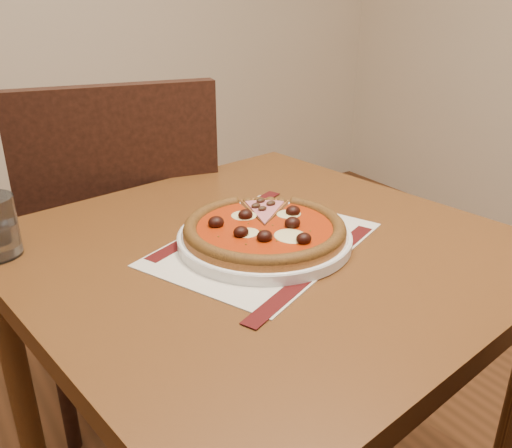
{
  "coord_description": "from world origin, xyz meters",
  "views": [
    {
      "loc": [
        0.02,
        0.43,
        1.16
      ],
      "look_at": [
        0.5,
        1.15,
        0.78
      ],
      "focal_mm": 38.0,
      "sensor_mm": 36.0,
      "label": 1
    }
  ],
  "objects_px": {
    "table": "(262,294)",
    "chair_far": "(122,239)",
    "pizza": "(265,228)",
    "plate": "(265,239)"
  },
  "relations": [
    {
      "from": "chair_far",
      "to": "pizza",
      "type": "bearing_deg",
      "value": 109.32
    },
    {
      "from": "table",
      "to": "plate",
      "type": "height_order",
      "value": "plate"
    },
    {
      "from": "pizza",
      "to": "table",
      "type": "bearing_deg",
      "value": 110.95
    },
    {
      "from": "chair_far",
      "to": "plate",
      "type": "distance_m",
      "value": 0.61
    },
    {
      "from": "table",
      "to": "chair_far",
      "type": "xyz_separation_m",
      "value": [
        -0.06,
        0.56,
        -0.1
      ]
    },
    {
      "from": "plate",
      "to": "chair_far",
      "type": "bearing_deg",
      "value": 96.11
    },
    {
      "from": "table",
      "to": "chair_far",
      "type": "relative_size",
      "value": 0.93
    },
    {
      "from": "table",
      "to": "pizza",
      "type": "distance_m",
      "value": 0.13
    },
    {
      "from": "pizza",
      "to": "plate",
      "type": "bearing_deg",
      "value": 53.11
    },
    {
      "from": "table",
      "to": "chair_far",
      "type": "height_order",
      "value": "chair_far"
    }
  ]
}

